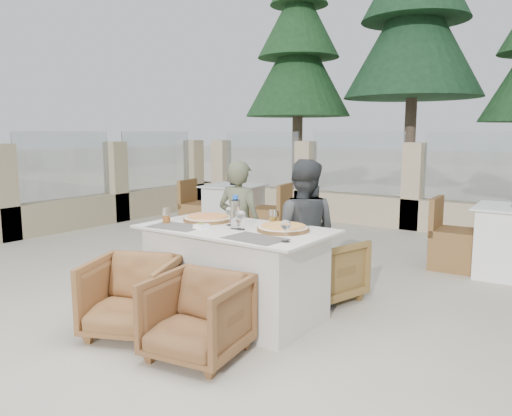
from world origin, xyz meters
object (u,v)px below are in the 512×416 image
Objects in this scene: pizza_right at (283,228)px; dining_table at (236,272)px; water_bottle at (235,212)px; olive_dish at (201,225)px; wine_glass_centre at (230,215)px; armchair_far_right at (323,268)px; diner_left at (240,226)px; beer_glass_right at (273,217)px; wine_glass_near at (241,219)px; wine_glass_corner at (286,230)px; diner_right at (302,233)px; armchair_far_left at (251,260)px; armchair_near_left at (132,296)px; armchair_near_right at (197,317)px; bg_table_a at (234,210)px.

dining_table is at bearing -163.94° from pizza_right.
water_bottle reaches higher than olive_dish.
wine_glass_centre reaches higher than armchair_far_right.
beer_glass_right is at bearing 149.13° from diner_left.
wine_glass_corner is at bearing -17.37° from wine_glass_near.
wine_glass_corner is 1.35m from diner_left.
pizza_right reaches higher than dining_table.
wine_glass_near is 0.14× the size of diner_right.
dining_table is at bearing 132.33° from water_bottle.
beer_glass_right is 0.89m from armchair_far_left.
beer_glass_right is (-0.48, 0.55, -0.03)m from wine_glass_corner.
armchair_near_left is at bearing -107.80° from olive_dish.
armchair_far_left is (-0.55, 0.42, -0.56)m from beer_glass_right.
diner_right is at bearing 64.05° from water_bottle.
olive_dish is at bearing -126.89° from beer_glass_right.
wine_glass_centre is 0.14× the size of diner_right.
dining_table is 8.70× the size of wine_glass_near.
bg_table_a reaches higher than armchair_near_right.
olive_dish is at bearing 177.57° from wine_glass_corner.
beer_glass_right is at bearing 69.48° from water_bottle.
water_bottle is (0.03, -0.03, 0.53)m from dining_table.
dining_table is at bearing -116.22° from beer_glass_right.
wine_glass_corner is 1.67× the size of olive_dish.
beer_glass_right is 1.25m from armchair_near_right.
beer_glass_right is 0.20× the size of armchair_far_right.
dining_table is 0.53m from water_bottle.
water_bottle is at bearing -158.70° from pizza_right.
wine_glass_corner is 0.28× the size of armchair_near_left.
diner_right is at bearing 36.84° from armchair_near_left.
dining_table is at bearing 109.61° from armchair_far_left.
armchair_far_right is at bearing 38.34° from armchair_near_left.
wine_glass_centre is 0.29× the size of armchair_near_right.
diner_right is 3.23m from bg_table_a.
beer_glass_right is (0.07, 0.38, -0.03)m from wine_glass_near.
armchair_far_left is at bearing -59.02° from bg_table_a.
water_bottle is 0.43× the size of armchair_far_right.
armchair_near_left is 1.58m from diner_right.
bg_table_a is (-2.44, 2.10, -0.28)m from diner_right.
wine_glass_centre is 1.00× the size of wine_glass_near.
water_bottle is at bearing -62.59° from bg_table_a.
wine_glass_near is at bearing 122.43° from diner_left.
armchair_near_left is (-1.05, -0.56, -0.56)m from wine_glass_corner.
diner_right reaches higher than wine_glass_centre.
wine_glass_centre is 1.67× the size of olive_dish.
beer_glass_right is 0.77m from armchair_far_right.
pizza_right is 2.30× the size of wine_glass_centre.
armchair_far_right is 1.79m from armchair_near_left.
water_bottle is at bearing -47.67° from dining_table.
armchair_near_left is (-0.41, -0.78, -0.08)m from dining_table.
pizza_right is 0.86m from armchair_far_right.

